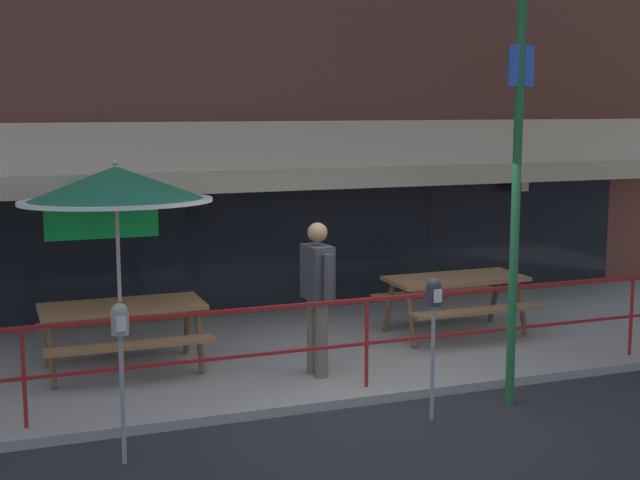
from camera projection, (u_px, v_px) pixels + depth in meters
The scene contains 11 objects.
ground_plane at pixel (378, 404), 9.22m from camera, with size 120.00×120.00×0.00m, color #232326.
patio_deck at pixel (311, 350), 11.06m from camera, with size 15.00×4.00×0.10m, color gray.
restaurant_building at pixel (256, 19), 12.49m from camera, with size 15.00×1.60×8.61m.
patio_railing at pixel (367, 323), 9.38m from camera, with size 13.84×0.04×0.97m.
picnic_table_left at pixel (122, 318), 9.98m from camera, with size 1.80×1.42×0.76m.
picnic_table_centre at pixel (456, 289), 11.57m from camera, with size 1.80×1.42×0.76m.
patio_umbrella_left at pixel (116, 186), 9.91m from camera, with size 2.14×2.14×2.38m.
pedestrian_walking at pixel (317, 291), 9.76m from camera, with size 0.28×0.62×1.71m.
parking_meter_near at pixel (120, 335), 7.53m from camera, with size 0.15×0.16×1.42m.
parking_meter_far at pixel (434, 306), 8.62m from camera, with size 0.15×0.16×1.42m.
street_sign_pole at pixel (517, 167), 8.89m from camera, with size 0.28×0.09×4.80m.
Camera 1 is at (-3.70, -8.07, 3.08)m, focal length 50.00 mm.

